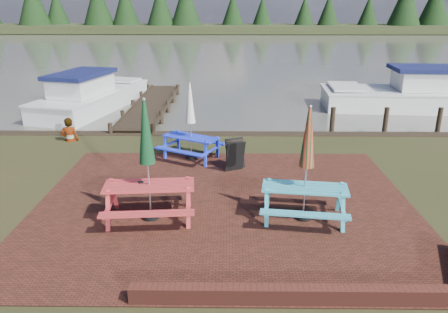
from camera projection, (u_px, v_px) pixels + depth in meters
name	position (u px, v px, depth m)	size (l,w,h in m)	color
ground	(224.00, 225.00, 9.54)	(120.00, 120.00, 0.00)	black
paving	(224.00, 205.00, 10.48)	(9.00, 7.50, 0.02)	#331810
brick_wall	(352.00, 288.00, 7.19)	(6.21, 1.79, 0.30)	#4C1E16
water	(228.00, 50.00, 44.41)	(120.00, 60.00, 0.02)	#424038
far_treeline	(229.00, 11.00, 70.65)	(120.00, 10.00, 8.10)	black
picnic_table_teal	(305.00, 182.00, 9.52)	(2.07, 1.89, 2.58)	teal
picnic_table_red	(149.00, 179.00, 9.52)	(2.11, 1.91, 2.73)	#AD2C2E
picnic_table_blue	(191.00, 133.00, 13.33)	(2.21, 2.14, 2.36)	#1D30DA
chalkboard	(235.00, 155.00, 12.52)	(0.60, 0.74, 0.90)	black
jetty	(151.00, 105.00, 20.17)	(1.76, 9.08, 1.00)	black
boat_jetty	(91.00, 97.00, 20.35)	(4.06, 7.46, 2.05)	beige
boat_near	(414.00, 95.00, 20.54)	(8.26, 3.32, 2.19)	beige
person	(67.00, 118.00, 15.04)	(0.60, 0.40, 1.66)	gray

